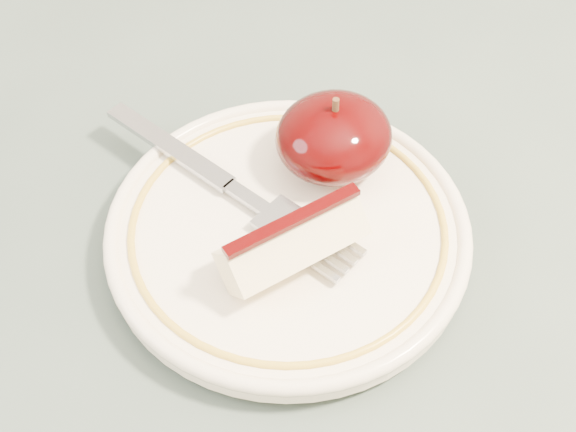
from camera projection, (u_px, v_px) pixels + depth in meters
plate at (288, 231)px, 0.46m from camera, size 0.21×0.21×0.02m
apple_half at (334, 137)px, 0.47m from camera, size 0.07×0.07×0.05m
apple_wedge at (293, 242)px, 0.42m from camera, size 0.08×0.04×0.04m
fork at (231, 187)px, 0.47m from camera, size 0.06×0.19×0.00m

